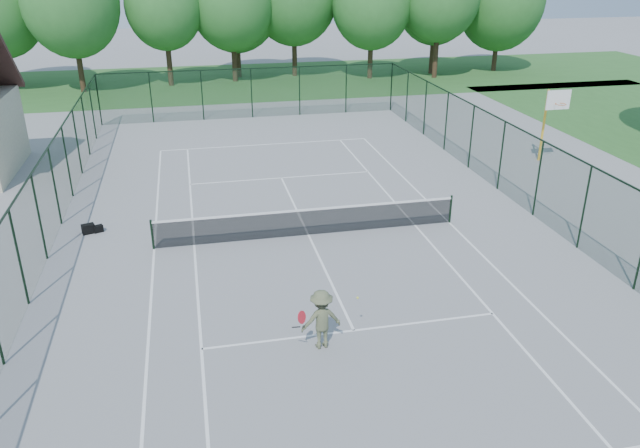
# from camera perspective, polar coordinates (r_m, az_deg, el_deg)

# --- Properties ---
(ground) EXTENTS (140.00, 140.00, 0.00)m
(ground) POSITION_cam_1_polar(r_m,az_deg,el_deg) (22.78, -1.06, -1.02)
(ground) COLOR gray
(ground) RESTS_ON ground
(grass_far) EXTENTS (80.00, 16.00, 0.01)m
(grass_far) POSITION_cam_1_polar(r_m,az_deg,el_deg) (51.36, -7.73, 12.82)
(grass_far) COLOR #346D2D
(grass_far) RESTS_ON ground
(court_lines) EXTENTS (11.05, 23.85, 0.01)m
(court_lines) POSITION_cam_1_polar(r_m,az_deg,el_deg) (22.78, -1.06, -1.01)
(court_lines) COLOR white
(court_lines) RESTS_ON ground
(tennis_net) EXTENTS (11.08, 0.08, 1.10)m
(tennis_net) POSITION_cam_1_polar(r_m,az_deg,el_deg) (22.55, -1.07, 0.31)
(tennis_net) COLOR black
(tennis_net) RESTS_ON ground
(fence_enclosure) EXTENTS (18.05, 36.05, 3.02)m
(fence_enclosure) POSITION_cam_1_polar(r_m,az_deg,el_deg) (22.18, -1.09, 2.65)
(fence_enclosure) COLOR #15341F
(fence_enclosure) RESTS_ON ground
(tree_line_far) EXTENTS (39.40, 6.40, 9.70)m
(tree_line_far) POSITION_cam_1_polar(r_m,az_deg,el_deg) (50.59, -8.12, 19.48)
(tree_line_far) COLOR #3F2B1C
(tree_line_far) RESTS_ON ground
(basketball_goal) EXTENTS (1.20, 1.43, 3.65)m
(basketball_goal) POSITION_cam_1_polar(r_m,az_deg,el_deg) (31.87, 20.42, 9.63)
(basketball_goal) COLOR yellow
(basketball_goal) RESTS_ON ground
(sports_bag_a) EXTENTS (0.51, 0.40, 0.36)m
(sports_bag_a) POSITION_cam_1_polar(r_m,az_deg,el_deg) (24.38, -20.43, -0.42)
(sports_bag_a) COLOR black
(sports_bag_a) RESTS_ON ground
(sports_bag_b) EXTENTS (0.39, 0.32, 0.26)m
(sports_bag_b) POSITION_cam_1_polar(r_m,az_deg,el_deg) (24.39, -19.61, -0.41)
(sports_bag_b) COLOR black
(sports_bag_b) RESTS_ON ground
(tennis_player) EXTENTS (1.97, 0.93, 1.65)m
(tennis_player) POSITION_cam_1_polar(r_m,az_deg,el_deg) (16.24, 0.12, -8.70)
(tennis_player) COLOR #596042
(tennis_player) RESTS_ON ground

